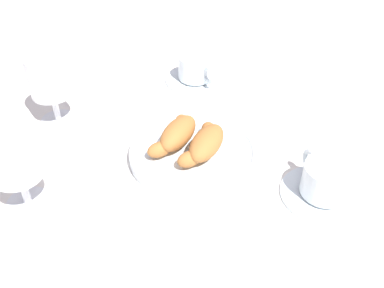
# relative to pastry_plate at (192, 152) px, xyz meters

# --- Properties ---
(ground_plane) EXTENTS (2.20, 2.20, 0.00)m
(ground_plane) POSITION_rel_pastry_plate_xyz_m (0.01, -0.00, -0.01)
(ground_plane) COLOR silver
(pastry_plate) EXTENTS (0.23, 0.23, 0.02)m
(pastry_plate) POSITION_rel_pastry_plate_xyz_m (0.00, 0.00, 0.00)
(pastry_plate) COLOR silver
(pastry_plate) RESTS_ON ground_plane
(croissant_large) EXTENTS (0.13, 0.09, 0.04)m
(croissant_large) POSITION_rel_pastry_plate_xyz_m (-0.01, -0.02, 0.03)
(croissant_large) COLOR #AD6B33
(croissant_large) RESTS_ON pastry_plate
(croissant_small) EXTENTS (0.13, 0.09, 0.04)m
(croissant_small) POSITION_rel_pastry_plate_xyz_m (0.01, 0.03, 0.03)
(croissant_small) COLOR #AD6B33
(croissant_small) RESTS_ON pastry_plate
(coffee_cup_near) EXTENTS (0.14, 0.14, 0.06)m
(coffee_cup_near) POSITION_rel_pastry_plate_xyz_m (0.26, 0.03, 0.02)
(coffee_cup_near) COLOR silver
(coffee_cup_near) RESTS_ON ground_plane
(coffee_cup_far) EXTENTS (0.14, 0.14, 0.06)m
(coffee_cup_far) POSITION_rel_pastry_plate_xyz_m (-0.06, -0.22, 0.02)
(coffee_cup_far) COLOR silver
(coffee_cup_far) RESTS_ON ground_plane
(juice_glass_left) EXTENTS (0.08, 0.08, 0.14)m
(juice_glass_left) POSITION_rel_pastry_plate_xyz_m (-0.15, 0.24, 0.08)
(juice_glass_left) COLOR white
(juice_glass_left) RESTS_ON ground_plane
(juice_glass_right) EXTENTS (0.08, 0.08, 0.14)m
(juice_glass_right) POSITION_rel_pastry_plate_xyz_m (0.07, 0.28, 0.08)
(juice_glass_right) COLOR white
(juice_glass_right) RESTS_ON ground_plane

